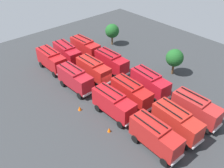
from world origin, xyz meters
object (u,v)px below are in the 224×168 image
(fire_truck_6, at_px, (131,93))
(fire_truck_1, at_px, (75,78))
(fire_truck_9, at_px, (111,62))
(firefighter_2, at_px, (93,86))
(firefighter_0, at_px, (107,52))
(traffic_cone_2, at_px, (132,72))
(fire_truck_7, at_px, (177,121))
(fire_truck_0, at_px, (51,59))
(fire_truck_10, at_px, (150,83))
(traffic_cone_0, at_px, (109,130))
(fire_truck_8, at_px, (85,47))
(fire_truck_11, at_px, (196,108))
(traffic_cone_1, at_px, (80,108))
(fire_truck_5, at_px, (93,70))
(fire_truck_3, at_px, (155,136))
(tree_0, at_px, (112,31))
(fire_truck_4, at_px, (67,53))
(tree_1, at_px, (175,58))
(fire_truck_2, at_px, (114,103))

(fire_truck_6, bearing_deg, fire_truck_1, -154.37)
(fire_truck_9, relative_size, firefighter_2, 4.08)
(firefighter_0, relative_size, traffic_cone_2, 3.05)
(fire_truck_7, bearing_deg, fire_truck_0, -168.92)
(fire_truck_10, bearing_deg, fire_truck_9, -175.39)
(traffic_cone_0, bearing_deg, firefighter_0, 140.29)
(fire_truck_6, distance_m, fire_truck_8, 18.07)
(fire_truck_9, bearing_deg, fire_truck_7, -13.72)
(fire_truck_9, relative_size, fire_truck_11, 1.00)
(fire_truck_0, relative_size, fire_truck_9, 1.00)
(fire_truck_7, xyz_separation_m, traffic_cone_2, (-14.88, 6.67, -1.87))
(fire_truck_8, bearing_deg, fire_truck_0, -92.72)
(firefighter_0, distance_m, traffic_cone_0, 22.08)
(traffic_cone_2, bearing_deg, fire_truck_9, -140.16)
(fire_truck_10, bearing_deg, traffic_cone_1, -106.53)
(fire_truck_5, distance_m, traffic_cone_2, 7.62)
(fire_truck_0, distance_m, fire_truck_7, 26.43)
(firefighter_2, bearing_deg, fire_truck_7, -167.99)
(fire_truck_3, distance_m, tree_0, 31.25)
(fire_truck_4, relative_size, fire_truck_10, 1.00)
(fire_truck_11, xyz_separation_m, tree_1, (-9.89, 8.06, 1.21))
(fire_truck_0, bearing_deg, fire_truck_3, -0.93)
(fire_truck_4, relative_size, firefighter_2, 4.14)
(fire_truck_5, relative_size, traffic_cone_0, 10.28)
(firefighter_0, bearing_deg, traffic_cone_0, 150.03)
(fire_truck_4, bearing_deg, traffic_cone_0, -14.73)
(fire_truck_0, height_order, firefighter_0, fire_truck_0)
(fire_truck_4, distance_m, traffic_cone_2, 13.48)
(fire_truck_4, distance_m, fire_truck_11, 26.94)
(fire_truck_10, xyz_separation_m, tree_0, (-18.32, 8.01, 1.12))
(fire_truck_1, xyz_separation_m, traffic_cone_2, (2.86, 10.80, -1.87))
(fire_truck_3, relative_size, tree_1, 1.45)
(fire_truck_0, height_order, fire_truck_3, same)
(fire_truck_3, distance_m, fire_truck_4, 26.48)
(fire_truck_7, distance_m, tree_1, 15.75)
(fire_truck_7, distance_m, firefighter_2, 15.39)
(fire_truck_9, height_order, firefighter_0, fire_truck_9)
(fire_truck_4, distance_m, fire_truck_6, 17.85)
(fire_truck_0, distance_m, fire_truck_6, 18.01)
(tree_1, bearing_deg, fire_truck_2, -85.57)
(tree_0, bearing_deg, traffic_cone_0, -42.51)
(fire_truck_9, bearing_deg, firefighter_0, 147.13)
(fire_truck_9, distance_m, fire_truck_10, 9.37)
(fire_truck_11, height_order, firefighter_0, fire_truck_11)
(fire_truck_7, xyz_separation_m, firefighter_0, (-23.18, 7.54, -1.20))
(tree_0, distance_m, traffic_cone_1, 24.08)
(fire_truck_5, height_order, fire_truck_10, same)
(fire_truck_3, bearing_deg, fire_truck_6, 154.83)
(tree_1, bearing_deg, tree_0, -179.94)
(fire_truck_1, distance_m, tree_1, 18.36)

